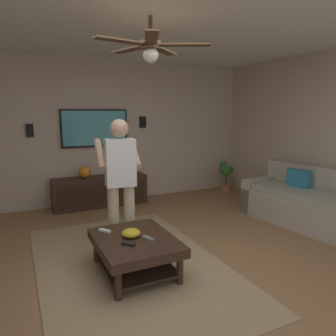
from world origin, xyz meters
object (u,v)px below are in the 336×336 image
object	(u,v)px
wall_speaker_left	(143,122)
ceiling_fan	(150,48)
bowl	(131,233)
remote_white	(105,231)
couch	(306,204)
remote_grey	(148,238)
vase_round	(85,172)
coffee_table	(135,247)
wall_speaker_right	(30,130)
potted_plant_short	(225,172)
media_console	(100,191)
tv	(95,128)
remote_black	(129,244)
person_standing	(120,177)

from	to	relation	value
wall_speaker_left	ceiling_fan	distance (m)	3.11
bowl	remote_white	distance (m)	0.35
couch	remote_grey	distance (m)	2.86
bowl	ceiling_fan	distance (m)	1.94
vase_round	remote_grey	bearing A→B (deg)	-178.02
vase_round	couch	bearing A→B (deg)	-128.66
coffee_table	vase_round	distance (m)	2.68
wall_speaker_right	couch	bearing A→B (deg)	-124.48
couch	potted_plant_short	distance (m)	2.14
remote_grey	media_console	bearing A→B (deg)	154.86
media_console	remote_white	distance (m)	2.39
wall_speaker_right	ceiling_fan	world-z (taller)	ceiling_fan
media_console	bowl	world-z (taller)	media_console
couch	media_console	size ratio (longest dim) A/B	1.17
tv	bowl	xyz separation A→B (m)	(-2.85, 0.31, -0.98)
media_console	couch	bearing A→B (deg)	48.69
remote_black	wall_speaker_left	size ratio (longest dim) A/B	0.68
coffee_table	vase_round	size ratio (longest dim) A/B	4.55
person_standing	remote_grey	distance (m)	0.95
potted_plant_short	bowl	size ratio (longest dim) A/B	3.46
couch	coffee_table	distance (m)	2.96
tv	remote_grey	size ratio (longest dim) A/B	8.20
couch	vase_round	distance (m)	3.76
person_standing	remote_grey	bearing A→B (deg)	-170.68
wall_speaker_right	tv	bearing A→B (deg)	-90.68
remote_black	wall_speaker_right	world-z (taller)	wall_speaker_right
wall_speaker_left	remote_black	bearing A→B (deg)	155.95
tv	media_console	bearing A→B (deg)	0.00
ceiling_fan	potted_plant_short	bearing A→B (deg)	-48.87
remote_grey	tv	bearing A→B (deg)	155.15
person_standing	potted_plant_short	size ratio (longest dim) A/B	2.37
vase_round	wall_speaker_left	distance (m)	1.52
media_console	tv	bearing A→B (deg)	-180.00
wall_speaker_right	vase_round	bearing A→B (deg)	-106.40
media_console	remote_grey	size ratio (longest dim) A/B	11.33
vase_round	wall_speaker_right	size ratio (longest dim) A/B	1.00
wall_speaker_left	ceiling_fan	bearing A→B (deg)	160.36
ceiling_fan	remote_grey	bearing A→B (deg)	145.05
potted_plant_short	remote_grey	size ratio (longest dim) A/B	4.62
coffee_table	vase_round	world-z (taller)	vase_round
remote_white	vase_round	distance (m)	2.36
media_console	wall_speaker_left	bearing A→B (deg)	104.84
remote_grey	wall_speaker_right	xyz separation A→B (m)	(3.00, 0.94, 1.00)
couch	remote_white	world-z (taller)	couch
couch	person_standing	bearing A→B (deg)	-13.71
bowl	wall_speaker_left	bearing A→B (deg)	-23.92
couch	bowl	size ratio (longest dim) A/B	9.89
remote_black	vase_round	world-z (taller)	vase_round
couch	potted_plant_short	world-z (taller)	couch
potted_plant_short	media_console	bearing A→B (deg)	85.79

